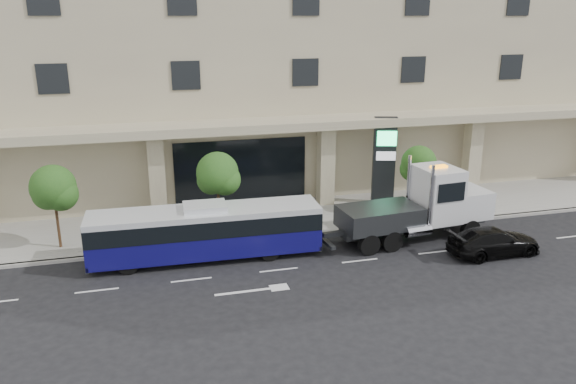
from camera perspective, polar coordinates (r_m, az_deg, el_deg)
name	(u,v)px	position (r m, az deg, el deg)	size (l,w,h in m)	color
ground	(271,257)	(27.45, -1.70, -6.62)	(120.00, 120.00, 0.00)	black
sidewalk	(251,221)	(31.96, -3.74, -2.94)	(120.00, 6.00, 0.15)	gray
curb	(263,240)	(29.22, -2.60, -4.93)	(120.00, 0.30, 0.15)	gray
convention_center	(219,34)	(40.26, -7.02, 15.61)	(60.00, 17.60, 20.00)	tan
tree_left	(54,190)	(29.49, -22.68, 0.16)	(2.27, 2.20, 4.22)	#422B19
tree_mid	(218,176)	(29.35, -7.12, 1.63)	(2.28, 2.20, 4.38)	#422B19
tree_right	(419,166)	(32.87, 13.18, 2.62)	(2.10, 2.00, 4.04)	#422B19
city_bus	(206,231)	(27.07, -8.35, -3.94)	(11.00, 2.63, 2.77)	black
tow_truck	(422,207)	(29.88, 13.46, -1.47)	(9.39, 2.99, 4.26)	#2D3033
black_sedan	(494,241)	(29.28, 20.18, -4.73)	(1.89, 4.66, 1.35)	black
signage_pylon	(384,160)	(34.44, 9.73, 3.22)	(1.41, 0.84, 5.34)	black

